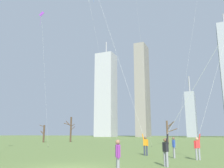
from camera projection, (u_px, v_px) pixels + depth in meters
kite_flyer_midfield_left_blue at (136, 114)px, 21.99m from camera, size 6.83×2.16×19.53m
kite_flyer_midfield_right_yellow at (182, 119)px, 13.20m from camera, size 7.50×4.03×12.04m
kite_flyer_far_back_pink at (213, 87)px, 18.37m from camera, size 6.70×3.80×19.35m
bystander_strolling_midfield at (174, 146)px, 18.64m from camera, size 0.29×0.49×1.62m
bystander_far_off_by_trees at (118, 156)px, 10.62m from camera, size 0.34×0.46×1.62m
distant_kite_drifting_left_orange at (197, 1)px, 33.57m from camera, size 4.97×1.38×23.19m
distant_kite_high_overhead_white at (137, 2)px, 35.68m from camera, size 0.85×5.05×24.59m
distant_kite_drifting_right_purple at (42, 21)px, 38.23m from camera, size 3.00×0.91×21.70m
bare_tree_leftmost at (44, 133)px, 52.10m from camera, size 1.12×1.48×3.82m
bare_tree_rightmost at (168, 131)px, 42.77m from camera, size 1.96×1.32×4.22m
bare_tree_right_of_center at (71, 129)px, 54.80m from camera, size 1.80×2.38×5.71m
skyline_short_annex at (142, 89)px, 145.98m from camera, size 6.56×11.89×57.35m
skyline_mid_tower_left at (191, 115)px, 129.67m from camera, size 5.03×11.95×33.82m
skyline_mid_tower_right at (106, 94)px, 149.18m from camera, size 11.34×10.52×61.39m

